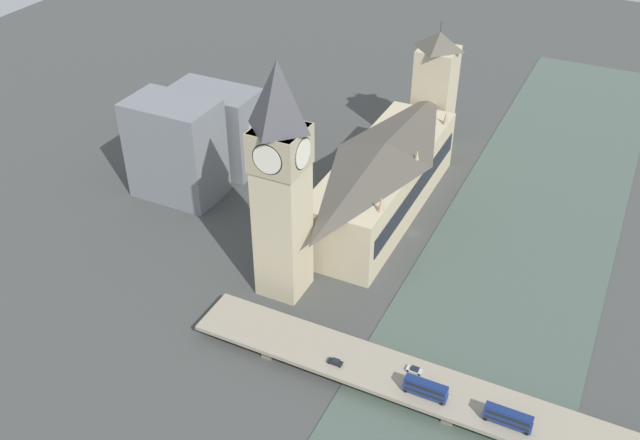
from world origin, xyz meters
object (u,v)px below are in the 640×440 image
object	(u,v)px
double_decker_bus_mid	(508,417)
victoria_tower	(435,92)
double_decker_bus_lead	(426,388)
parliament_hall	(383,178)
car_northbound_mid	(414,370)
clock_tower	(281,179)
car_southbound_lead	(335,362)
road_bridge	(456,397)

from	to	relation	value
double_decker_bus_mid	victoria_tower	bearing A→B (deg)	-64.07
double_decker_bus_lead	parliament_hall	bearing A→B (deg)	-61.23
double_decker_bus_lead	car_northbound_mid	distance (m)	8.56
victoria_tower	double_decker_bus_mid	bearing A→B (deg)	115.93
clock_tower	car_southbound_lead	distance (m)	52.81
car_northbound_mid	parliament_hall	bearing A→B (deg)	-62.20
parliament_hall	double_decker_bus_lead	xyz separation A→B (m)	(-43.46, 79.17, -7.08)
double_decker_bus_mid	parliament_hall	bearing A→B (deg)	-50.84
parliament_hall	victoria_tower	size ratio (longest dim) A/B	1.59
road_bridge	parliament_hall	bearing A→B (deg)	-56.22
car_northbound_mid	car_southbound_lead	bearing A→B (deg)	18.19
double_decker_bus_mid	car_southbound_lead	xyz separation A→B (m)	(46.12, 0.07, -1.88)
car_northbound_mid	double_decker_bus_lead	bearing A→B (deg)	128.32
clock_tower	double_decker_bus_mid	distance (m)	86.67
double_decker_bus_lead	car_southbound_lead	distance (m)	25.22
double_decker_bus_mid	car_southbound_lead	world-z (taller)	double_decker_bus_mid
double_decker_bus_mid	road_bridge	bearing A→B (deg)	-14.19
victoria_tower	car_northbound_mid	distance (m)	133.34
double_decker_bus_mid	double_decker_bus_lead	bearing A→B (deg)	0.15
clock_tower	road_bridge	xyz separation A→B (m)	(-61.83, 22.71, -36.48)
parliament_hall	double_decker_bus_mid	distance (m)	102.28
clock_tower	car_southbound_lead	world-z (taller)	clock_tower
parliament_hall	double_decker_bus_mid	world-z (taller)	parliament_hall
parliament_hall	clock_tower	bearing A→B (deg)	77.98
victoria_tower	road_bridge	bearing A→B (deg)	111.41
double_decker_bus_mid	car_northbound_mid	distance (m)	27.01
parliament_hall	clock_tower	xyz separation A→B (m)	(11.26, 52.89, 25.96)
victoria_tower	double_decker_bus_lead	world-z (taller)	victoria_tower
parliament_hall	clock_tower	world-z (taller)	clock_tower
parliament_hall	road_bridge	xyz separation A→B (m)	(-50.58, 75.61, -10.52)
double_decker_bus_lead	car_southbound_lead	size ratio (longest dim) A/B	2.82
clock_tower	car_southbound_lead	xyz separation A→B (m)	(-29.57, 26.29, -34.97)
double_decker_bus_mid	car_southbound_lead	bearing A→B (deg)	0.09
clock_tower	car_northbound_mid	xyz separation A→B (m)	(-49.55, 19.73, -34.96)
double_decker_bus_lead	victoria_tower	bearing A→B (deg)	-71.84
parliament_hall	car_southbound_lead	world-z (taller)	parliament_hall
double_decker_bus_mid	car_northbound_mid	bearing A→B (deg)	-13.94
parliament_hall	clock_tower	size ratio (longest dim) A/B	1.12
road_bridge	double_decker_bus_lead	xyz separation A→B (m)	(7.12, 3.56, 3.44)
double_decker_bus_mid	car_southbound_lead	distance (m)	46.16
double_decker_bus_lead	double_decker_bus_mid	world-z (taller)	double_decker_bus_lead
road_bridge	double_decker_bus_mid	xyz separation A→B (m)	(-13.86, 3.50, 3.39)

